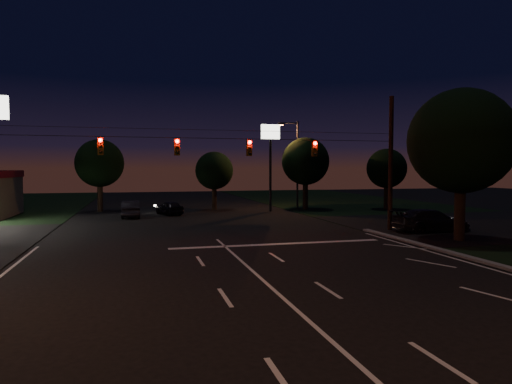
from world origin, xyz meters
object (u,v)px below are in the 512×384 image
object	(u,v)px
car_oncoming_a	(170,208)
utility_pole_right	(390,230)
car_oncoming_b	(131,209)
tree_right_near	(460,143)
car_cross	(431,221)

from	to	relation	value
car_oncoming_a	utility_pole_right	bearing A→B (deg)	114.44
utility_pole_right	car_oncoming_b	distance (m)	21.39
tree_right_near	car_oncoming_a	bearing A→B (deg)	128.43
utility_pole_right	tree_right_near	world-z (taller)	tree_right_near
tree_right_near	car_cross	world-z (taller)	tree_right_near
tree_right_near	car_oncoming_b	size ratio (longest dim) A/B	2.04
tree_right_near	car_oncoming_b	world-z (taller)	tree_right_near
tree_right_near	car_oncoming_a	xyz separation A→B (m)	(-15.23, 19.20, -5.06)
car_oncoming_b	car_cross	xyz separation A→B (m)	(19.24, -14.30, 0.04)
tree_right_near	car_cross	xyz separation A→B (m)	(0.64, 3.39, -4.93)
car_cross	car_oncoming_a	bearing A→B (deg)	46.10
tree_right_near	utility_pole_right	bearing A→B (deg)	107.53
car_oncoming_a	car_oncoming_b	world-z (taller)	car_oncoming_b
utility_pole_right	car_cross	size ratio (longest dim) A/B	1.74
tree_right_near	car_oncoming_b	xyz separation A→B (m)	(-18.60, 17.70, -4.97)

